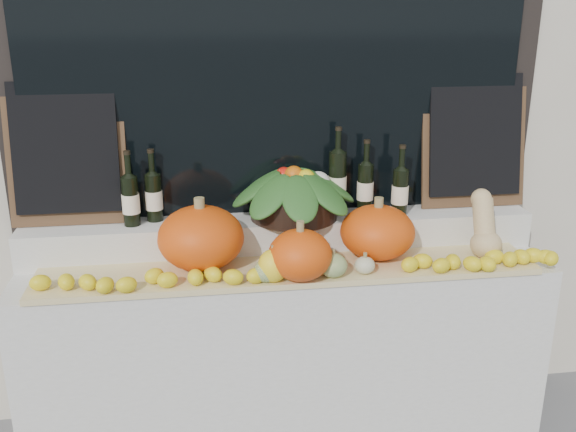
{
  "coord_description": "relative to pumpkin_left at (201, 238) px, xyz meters",
  "views": [
    {
      "loc": [
        -0.36,
        -1.05,
        1.98
      ],
      "look_at": [
        0.0,
        1.45,
        1.12
      ],
      "focal_mm": 40.0,
      "sensor_mm": 36.0,
      "label": 1
    }
  ],
  "objects": [
    {
      "name": "display_sill",
      "position": [
        0.36,
        0.06,
        -0.6
      ],
      "size": [
        2.3,
        0.55,
        0.88
      ],
      "primitive_type": "cube",
      "color": "silver",
      "rests_on": "ground"
    },
    {
      "name": "rear_tier",
      "position": [
        0.36,
        0.21,
        -0.08
      ],
      "size": [
        2.3,
        0.25,
        0.16
      ],
      "primitive_type": "cube",
      "color": "silver",
      "rests_on": "display_sill"
    },
    {
      "name": "straw_bedding",
      "position": [
        0.36,
        -0.06,
        -0.15
      ],
      "size": [
        2.1,
        0.32,
        0.02
      ],
      "primitive_type": "cube",
      "color": "tan",
      "rests_on": "display_sill"
    },
    {
      "name": "pumpkin_left",
      "position": [
        0.0,
        0.0,
        0.0
      ],
      "size": [
        0.47,
        0.47,
        0.27
      ],
      "primitive_type": "ellipsoid",
      "rotation": [
        0.0,
        0.0,
        0.41
      ],
      "color": "#E84F0C",
      "rests_on": "straw_bedding"
    },
    {
      "name": "pumpkin_right",
      "position": [
        0.76,
        0.01,
        -0.02
      ],
      "size": [
        0.39,
        0.39,
        0.23
      ],
      "primitive_type": "ellipsoid",
      "rotation": [
        0.0,
        0.0,
        -0.21
      ],
      "color": "#E84F0C",
      "rests_on": "straw_bedding"
    },
    {
      "name": "pumpkin_center",
      "position": [
        0.39,
        -0.17,
        -0.03
      ],
      "size": [
        0.27,
        0.27,
        0.21
      ],
      "primitive_type": "ellipsoid",
      "rotation": [
        0.0,
        0.0,
        -0.03
      ],
      "color": "#E84F0C",
      "rests_on": "straw_bedding"
    },
    {
      "name": "butternut_squash",
      "position": [
        1.23,
        -0.03,
        -0.01
      ],
      "size": [
        0.14,
        0.2,
        0.29
      ],
      "color": "tan",
      "rests_on": "straw_bedding"
    },
    {
      "name": "decorative_gourds",
      "position": [
        0.38,
        -0.17,
        -0.08
      ],
      "size": [
        0.5,
        0.13,
        0.16
      ],
      "color": "#36691F",
      "rests_on": "straw_bedding"
    },
    {
      "name": "lemon_heap",
      "position": [
        0.36,
        -0.17,
        -0.1
      ],
      "size": [
        2.2,
        0.16,
        0.06
      ],
      "primitive_type": null,
      "color": "yellow",
      "rests_on": "straw_bedding"
    },
    {
      "name": "produce_bowl",
      "position": [
        0.42,
        0.2,
        0.12
      ],
      "size": [
        0.6,
        0.6,
        0.25
      ],
      "color": "black",
      "rests_on": "rear_tier"
    },
    {
      "name": "wine_bottle_far_left",
      "position": [
        -0.29,
        0.2,
        0.12
      ],
      "size": [
        0.08,
        0.08,
        0.33
      ],
      "color": "black",
      "rests_on": "rear_tier"
    },
    {
      "name": "wine_bottle_near_left",
      "position": [
        -0.2,
        0.25,
        0.11
      ],
      "size": [
        0.08,
        0.08,
        0.32
      ],
      "color": "black",
      "rests_on": "rear_tier"
    },
    {
      "name": "wine_bottle_tall",
      "position": [
        0.63,
        0.23,
        0.15
      ],
      "size": [
        0.08,
        0.08,
        0.4
      ],
      "color": "black",
      "rests_on": "rear_tier"
    },
    {
      "name": "wine_bottle_near_right",
      "position": [
        0.76,
        0.23,
        0.12
      ],
      "size": [
        0.08,
        0.08,
        0.34
      ],
      "color": "black",
      "rests_on": "rear_tier"
    },
    {
      "name": "wine_bottle_far_right",
      "position": [
        0.9,
        0.17,
        0.11
      ],
      "size": [
        0.08,
        0.08,
        0.32
      ],
      "color": "black",
      "rests_on": "rear_tier"
    },
    {
      "name": "chalkboard_left",
      "position": [
        -0.56,
        0.28,
        0.32
      ],
      "size": [
        0.5,
        0.13,
        0.61
      ],
      "rotation": [
        -0.17,
        0.0,
        0.0
      ],
      "color": "#4C331E",
      "rests_on": "rear_tier"
    },
    {
      "name": "chalkboard_right",
      "position": [
        1.28,
        0.28,
        0.32
      ],
      "size": [
        0.5,
        0.13,
        0.61
      ],
      "rotation": [
        -0.17,
        0.0,
        0.0
      ],
      "color": "#4C331E",
      "rests_on": "rear_tier"
    }
  ]
}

